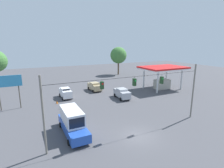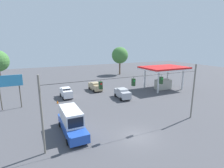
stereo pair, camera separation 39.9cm
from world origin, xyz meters
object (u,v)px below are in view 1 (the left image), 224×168
sedan_silver_oncoming_far (122,93)px  traffic_cone_third (65,114)px  traffic_cone_nearest (75,132)px  sedan_white_withflow_far (65,93)px  traffic_cone_fifth (57,102)px  sedan_tan_oncoming_deep (94,86)px  overhead_signal_span (134,95)px  traffic_cone_second (69,122)px  tree_horizon_left (118,55)px  traffic_cone_fourth (61,107)px  roadside_billboard (8,84)px  box_truck_blue_parked_shoulder (72,122)px  gas_station (163,73)px

sedan_silver_oncoming_far → traffic_cone_third: 12.42m
sedan_silver_oncoming_far → traffic_cone_nearest: bearing=39.8°
sedan_silver_oncoming_far → traffic_cone_nearest: sedan_silver_oncoming_far is taller
sedan_white_withflow_far → traffic_cone_fifth: (2.11, 2.83, -0.77)m
sedan_tan_oncoming_deep → sedan_silver_oncoming_far: bearing=109.8°
overhead_signal_span → traffic_cone_third: bearing=-53.1°
traffic_cone_second → sedan_white_withflow_far: bearing=-99.4°
sedan_silver_oncoming_far → tree_horizon_left: size_ratio=0.49×
traffic_cone_fourth → roadside_billboard: (7.27, -3.45, 3.89)m
sedan_tan_oncoming_deep → roadside_billboard: (16.35, 4.97, 3.19)m
overhead_signal_span → roadside_billboard: (13.77, -15.17, -0.51)m
sedan_tan_oncoming_deep → traffic_cone_nearest: sedan_tan_oncoming_deep is taller
traffic_cone_nearest → roadside_billboard: bearing=-60.3°
traffic_cone_second → traffic_cone_fourth: same height
traffic_cone_third → sedan_tan_oncoming_deep: bearing=-127.9°
box_truck_blue_parked_shoulder → sedan_white_withflow_far: bearing=-98.4°
sedan_white_withflow_far → gas_station: bearing=172.8°
sedan_white_withflow_far → roadside_billboard: size_ratio=0.75×
tree_horizon_left → traffic_cone_fifth: bearing=42.5°
traffic_cone_fifth → traffic_cone_second: bearing=90.9°
traffic_cone_second → traffic_cone_third: (-0.04, -2.92, 0.00)m
traffic_cone_third → traffic_cone_fifth: (0.18, -6.13, 0.00)m
sedan_white_withflow_far → traffic_cone_fifth: size_ratio=7.54×
tree_horizon_left → overhead_signal_span: bearing=64.3°
traffic_cone_nearest → tree_horizon_left: size_ratio=0.06×
roadside_billboard → sedan_silver_oncoming_far: bearing=171.7°
sedan_silver_oncoming_far → tree_horizon_left: bearing=-116.8°
sedan_white_withflow_far → box_truck_blue_parked_shoulder: 14.72m
box_truck_blue_parked_shoulder → overhead_signal_span: bearing=155.9°
traffic_cone_fourth → traffic_cone_fifth: 2.97m
sedan_silver_oncoming_far → box_truck_blue_parked_shoulder: (12.01, 9.42, 0.43)m
overhead_signal_span → sedan_white_withflow_far: size_ratio=4.74×
sedan_silver_oncoming_far → traffic_cone_fifth: size_ratio=8.26×
overhead_signal_span → traffic_cone_fifth: size_ratio=35.78×
sedan_tan_oncoming_deep → traffic_cone_third: sedan_tan_oncoming_deep is taller
sedan_tan_oncoming_deep → sedan_silver_oncoming_far: 8.24m
overhead_signal_span → tree_horizon_left: tree_horizon_left is taller
traffic_cone_nearest → tree_horizon_left: (-24.33, -34.55, 6.33)m
sedan_tan_oncoming_deep → traffic_cone_second: 17.10m
box_truck_blue_parked_shoulder → roadside_billboard: bearing=-59.7°
sedan_white_withflow_far → sedan_silver_oncoming_far: (-9.86, 5.14, -0.04)m
traffic_cone_second → traffic_cone_fourth: bearing=-89.6°
traffic_cone_third → traffic_cone_fourth: (0.08, -3.16, 0.00)m
sedan_white_withflow_far → traffic_cone_nearest: bearing=82.3°
sedan_tan_oncoming_deep → roadside_billboard: roadside_billboard is taller
overhead_signal_span → box_truck_blue_parked_shoulder: size_ratio=2.84×
traffic_cone_fifth → gas_station: bearing=-179.9°
sedan_silver_oncoming_far → box_truck_blue_parked_shoulder: bearing=38.1°
box_truck_blue_parked_shoulder → traffic_cone_second: (-0.18, -2.67, -1.17)m
box_truck_blue_parked_shoulder → sedan_silver_oncoming_far: bearing=-141.9°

